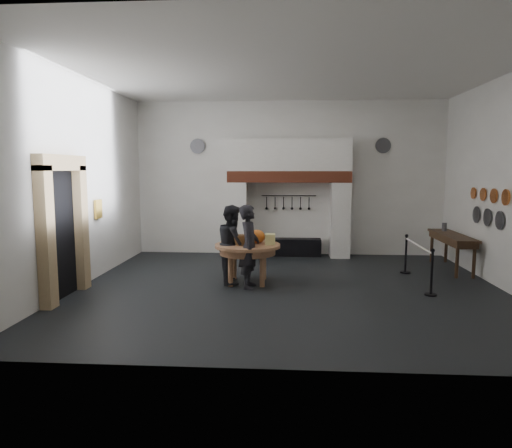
# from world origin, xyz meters

# --- Properties ---
(floor) EXTENTS (9.00, 8.00, 0.02)m
(floor) POSITION_xyz_m (0.00, 0.00, 0.00)
(floor) COLOR black
(floor) RESTS_ON ground
(ceiling) EXTENTS (9.00, 8.00, 0.02)m
(ceiling) POSITION_xyz_m (0.00, 0.00, 4.50)
(ceiling) COLOR silver
(ceiling) RESTS_ON wall_back
(wall_back) EXTENTS (9.00, 0.02, 4.50)m
(wall_back) POSITION_xyz_m (0.00, 4.00, 2.25)
(wall_back) COLOR white
(wall_back) RESTS_ON floor
(wall_front) EXTENTS (9.00, 0.02, 4.50)m
(wall_front) POSITION_xyz_m (0.00, -4.00, 2.25)
(wall_front) COLOR white
(wall_front) RESTS_ON floor
(wall_left) EXTENTS (0.02, 8.00, 4.50)m
(wall_left) POSITION_xyz_m (-4.50, 0.00, 2.25)
(wall_left) COLOR white
(wall_left) RESTS_ON floor
(chimney_pier_left) EXTENTS (0.55, 0.70, 2.15)m
(chimney_pier_left) POSITION_xyz_m (-1.48, 3.65, 1.07)
(chimney_pier_left) COLOR silver
(chimney_pier_left) RESTS_ON floor
(chimney_pier_right) EXTENTS (0.55, 0.70, 2.15)m
(chimney_pier_right) POSITION_xyz_m (1.48, 3.65, 1.07)
(chimney_pier_right) COLOR silver
(chimney_pier_right) RESTS_ON floor
(hearth_brick_band) EXTENTS (3.50, 0.72, 0.32)m
(hearth_brick_band) POSITION_xyz_m (0.00, 3.65, 2.31)
(hearth_brick_band) COLOR #9E442B
(hearth_brick_band) RESTS_ON chimney_pier_left
(chimney_hood) EXTENTS (3.50, 0.70, 0.90)m
(chimney_hood) POSITION_xyz_m (0.00, 3.65, 2.92)
(chimney_hood) COLOR silver
(chimney_hood) RESTS_ON hearth_brick_band
(iron_range) EXTENTS (1.90, 0.45, 0.50)m
(iron_range) POSITION_xyz_m (0.00, 3.72, 0.25)
(iron_range) COLOR black
(iron_range) RESTS_ON floor
(utensil_rail) EXTENTS (1.60, 0.02, 0.02)m
(utensil_rail) POSITION_xyz_m (0.00, 3.92, 1.75)
(utensil_rail) COLOR black
(utensil_rail) RESTS_ON wall_back
(door_recess) EXTENTS (0.04, 1.10, 2.50)m
(door_recess) POSITION_xyz_m (-4.47, -1.00, 1.25)
(door_recess) COLOR black
(door_recess) RESTS_ON floor
(door_jamb_near) EXTENTS (0.22, 0.30, 2.60)m
(door_jamb_near) POSITION_xyz_m (-4.38, -1.70, 1.30)
(door_jamb_near) COLOR tan
(door_jamb_near) RESTS_ON floor
(door_jamb_far) EXTENTS (0.22, 0.30, 2.60)m
(door_jamb_far) POSITION_xyz_m (-4.38, -0.30, 1.30)
(door_jamb_far) COLOR tan
(door_jamb_far) RESTS_ON floor
(door_lintel) EXTENTS (0.22, 1.70, 0.30)m
(door_lintel) POSITION_xyz_m (-4.38, -1.00, 2.65)
(door_lintel) COLOR tan
(door_lintel) RESTS_ON door_jamb_near
(wall_plaque) EXTENTS (0.05, 0.34, 0.44)m
(wall_plaque) POSITION_xyz_m (-4.45, 0.80, 1.60)
(wall_plaque) COLOR gold
(wall_plaque) RESTS_ON wall_left
(work_table) EXTENTS (1.77, 1.77, 0.07)m
(work_table) POSITION_xyz_m (-0.91, 0.42, 0.84)
(work_table) COLOR tan
(work_table) RESTS_ON floor
(pumpkin) EXTENTS (0.36, 0.36, 0.31)m
(pumpkin) POSITION_xyz_m (-0.71, 0.52, 1.03)
(pumpkin) COLOR #E55420
(pumpkin) RESTS_ON work_table
(cheese_block_big) EXTENTS (0.22, 0.22, 0.24)m
(cheese_block_big) POSITION_xyz_m (-0.41, 0.37, 0.99)
(cheese_block_big) COLOR #F7F093
(cheese_block_big) RESTS_ON work_table
(cheese_block_small) EXTENTS (0.18, 0.18, 0.20)m
(cheese_block_small) POSITION_xyz_m (-0.43, 0.67, 0.97)
(cheese_block_small) COLOR #FBE796
(cheese_block_small) RESTS_ON work_table
(wicker_basket) EXTENTS (0.39, 0.39, 0.22)m
(wicker_basket) POSITION_xyz_m (-1.06, 0.27, 0.98)
(wicker_basket) COLOR #9B6539
(wicker_basket) RESTS_ON work_table
(bread_loaf) EXTENTS (0.31, 0.18, 0.13)m
(bread_loaf) POSITION_xyz_m (-1.01, 0.77, 0.94)
(bread_loaf) COLOR #A26D39
(bread_loaf) RESTS_ON work_table
(visitor_near) EXTENTS (0.47, 0.68, 1.78)m
(visitor_near) POSITION_xyz_m (-0.84, 0.00, 0.89)
(visitor_near) COLOR black
(visitor_near) RESTS_ON floor
(visitor_far) EXTENTS (0.82, 0.96, 1.75)m
(visitor_far) POSITION_xyz_m (-1.24, 0.40, 0.87)
(visitor_far) COLOR black
(visitor_far) RESTS_ON floor
(side_table) EXTENTS (0.55, 2.20, 0.06)m
(side_table) POSITION_xyz_m (4.10, 2.10, 0.87)
(side_table) COLOR #3D2616
(side_table) RESTS_ON floor
(pewter_jug) EXTENTS (0.12, 0.12, 0.22)m
(pewter_jug) POSITION_xyz_m (4.10, 2.70, 1.01)
(pewter_jug) COLOR #515056
(pewter_jug) RESTS_ON side_table
(copper_pan_a) EXTENTS (0.03, 0.34, 0.34)m
(copper_pan_a) POSITION_xyz_m (4.46, 0.20, 1.95)
(copper_pan_a) COLOR #C6662D
(copper_pan_a) RESTS_ON wall_right
(copper_pan_b) EXTENTS (0.03, 0.32, 0.32)m
(copper_pan_b) POSITION_xyz_m (4.46, 0.75, 1.95)
(copper_pan_b) COLOR #C6662D
(copper_pan_b) RESTS_ON wall_right
(copper_pan_c) EXTENTS (0.03, 0.30, 0.30)m
(copper_pan_c) POSITION_xyz_m (4.46, 1.30, 1.95)
(copper_pan_c) COLOR #C6662D
(copper_pan_c) RESTS_ON wall_right
(copper_pan_d) EXTENTS (0.03, 0.28, 0.28)m
(copper_pan_d) POSITION_xyz_m (4.46, 1.85, 1.95)
(copper_pan_d) COLOR #C6662D
(copper_pan_d) RESTS_ON wall_right
(pewter_plate_left) EXTENTS (0.03, 0.40, 0.40)m
(pewter_plate_left) POSITION_xyz_m (4.46, 0.40, 1.45)
(pewter_plate_left) COLOR #4C4C51
(pewter_plate_left) RESTS_ON wall_right
(pewter_plate_mid) EXTENTS (0.03, 0.40, 0.40)m
(pewter_plate_mid) POSITION_xyz_m (4.46, 1.00, 1.45)
(pewter_plate_mid) COLOR #4C4C51
(pewter_plate_mid) RESTS_ON wall_right
(pewter_plate_right) EXTENTS (0.03, 0.40, 0.40)m
(pewter_plate_right) POSITION_xyz_m (4.46, 1.60, 1.45)
(pewter_plate_right) COLOR #4C4C51
(pewter_plate_right) RESTS_ON wall_right
(pewter_plate_back_left) EXTENTS (0.44, 0.03, 0.44)m
(pewter_plate_back_left) POSITION_xyz_m (-2.70, 3.96, 3.20)
(pewter_plate_back_left) COLOR #4C4C51
(pewter_plate_back_left) RESTS_ON wall_back
(pewter_plate_back_right) EXTENTS (0.44, 0.03, 0.44)m
(pewter_plate_back_right) POSITION_xyz_m (2.70, 3.96, 3.20)
(pewter_plate_back_right) COLOR #4C4C51
(pewter_plate_back_right) RESTS_ON wall_back
(barrier_post_near) EXTENTS (0.05, 0.05, 0.90)m
(barrier_post_near) POSITION_xyz_m (2.86, -0.37, 0.45)
(barrier_post_near) COLOR black
(barrier_post_near) RESTS_ON floor
(barrier_post_far) EXTENTS (0.05, 0.05, 0.90)m
(barrier_post_far) POSITION_xyz_m (2.86, 1.63, 0.45)
(barrier_post_far) COLOR black
(barrier_post_far) RESTS_ON floor
(barrier_rope) EXTENTS (0.04, 2.00, 0.04)m
(barrier_rope) POSITION_xyz_m (2.86, 0.63, 0.85)
(barrier_rope) COLOR beige
(barrier_rope) RESTS_ON barrier_post_near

